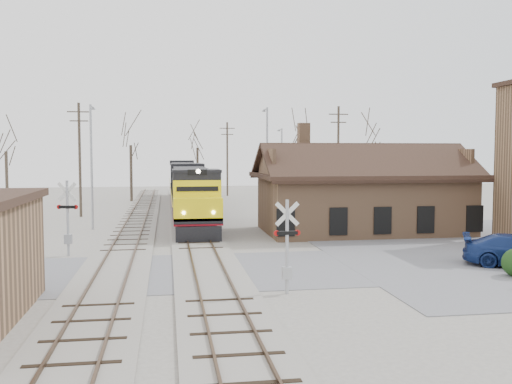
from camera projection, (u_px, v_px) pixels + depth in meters
ground at (208, 271)px, 27.71m from camera, size 140.00×140.00×0.00m
road at (208, 271)px, 27.71m from camera, size 60.00×9.00×0.03m
parking_lot at (501, 247)px, 34.43m from camera, size 22.00×26.00×0.03m
track_main at (194, 229)px, 42.49m from camera, size 3.40×90.00×0.24m
track_siding at (132, 230)px, 41.80m from camera, size 3.40×90.00×0.24m
depot at (362, 199)px, 41.22m from camera, size 15.20×9.31×7.90m
locomotive_lead at (192, 194)px, 45.45m from camera, size 3.14×21.00×4.66m
locomotive_trailing at (184, 181)px, 66.42m from camera, size 3.14×21.00×4.42m
crossbuck_near at (287, 250)px, 23.11m from camera, size 1.10×0.29×3.85m
crossbuck_far at (68, 221)px, 31.59m from camera, size 1.19×0.36×4.21m
streetlight_a at (92, 160)px, 42.30m from camera, size 0.25×2.04×9.28m
streetlight_b at (267, 157)px, 49.41m from camera, size 0.25×2.04×9.63m
streetlight_c at (281, 162)px, 62.30m from camera, size 0.25×2.04×8.36m
utility_pole_a at (80, 158)px, 50.56m from camera, size 2.00×0.24×10.13m
utility_pole_b at (227, 157)px, 75.17m from camera, size 2.00×0.24×9.71m
utility_pole_c at (338, 156)px, 57.20m from camera, size 2.00×0.24×10.36m
tree_a at (6, 142)px, 58.31m from camera, size 3.92×3.92×9.60m
tree_b at (131, 136)px, 65.29m from camera, size 4.39×4.39×10.76m
tree_c at (197, 140)px, 77.70m from camera, size 4.26×4.26×10.44m
tree_d at (298, 132)px, 72.75m from camera, size 4.81×4.81×11.79m
tree_e at (373, 136)px, 65.20m from camera, size 4.37×4.37×10.72m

